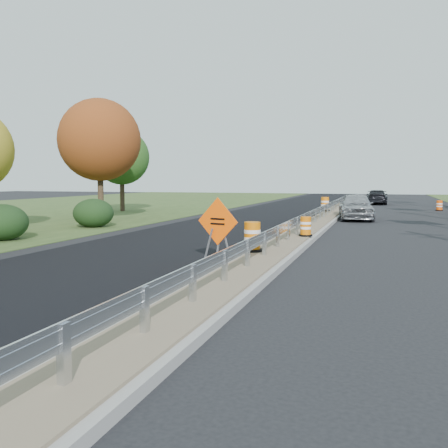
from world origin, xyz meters
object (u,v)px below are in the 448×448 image
(barrel_shoulder_far, at_px, (439,206))
(car_dark_far, at_px, (377,197))
(barrel_median_mid, at_px, (306,227))
(barrel_median_far, at_px, (325,204))
(car_silver, at_px, (356,206))
(caution_sign, at_px, (218,246))
(barrel_median_near, at_px, (252,237))

(barrel_shoulder_far, relative_size, car_dark_far, 0.17)
(barrel_median_mid, distance_m, car_dark_far, 32.18)
(barrel_median_mid, height_order, barrel_median_far, barrel_median_far)
(barrel_median_far, height_order, car_silver, car_silver)
(barrel_median_mid, relative_size, car_silver, 0.16)
(caution_sign, height_order, car_dark_far, caution_sign)
(caution_sign, xyz_separation_m, car_dark_far, (4.15, 37.94, 0.21))
(barrel_median_far, bearing_deg, barrel_median_mid, -86.44)
(barrel_median_mid, height_order, barrel_shoulder_far, barrel_median_mid)
(barrel_median_near, height_order, barrel_median_mid, barrel_median_near)
(caution_sign, distance_m, barrel_median_mid, 6.12)
(barrel_median_mid, distance_m, car_silver, 12.03)
(caution_sign, relative_size, barrel_median_near, 2.10)
(car_dark_far, bearing_deg, barrel_median_mid, 84.92)
(car_dark_far, bearing_deg, barrel_median_far, 77.29)
(caution_sign, relative_size, car_dark_far, 0.40)
(barrel_median_mid, height_order, car_silver, car_silver)
(caution_sign, distance_m, barrel_shoulder_far, 30.15)
(barrel_median_near, height_order, car_dark_far, car_dark_far)
(barrel_median_mid, bearing_deg, car_silver, 83.55)
(barrel_median_near, relative_size, barrel_shoulder_far, 1.14)
(barrel_median_far, distance_m, barrel_shoulder_far, 10.73)
(barrel_median_far, distance_m, car_silver, 4.72)
(barrel_median_near, xyz_separation_m, car_silver, (2.35, 16.70, 0.16))
(caution_sign, bearing_deg, car_dark_far, 100.54)
(barrel_median_mid, distance_m, barrel_shoulder_far, 24.03)
(car_silver, bearing_deg, barrel_median_far, 112.93)
(car_silver, bearing_deg, barrel_shoulder_far, 54.82)
(caution_sign, relative_size, barrel_median_far, 1.96)
(barrel_median_far, relative_size, barrel_shoulder_far, 1.23)
(caution_sign, bearing_deg, barrel_shoulder_far, 89.35)
(barrel_median_far, bearing_deg, barrel_median_near, -90.00)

